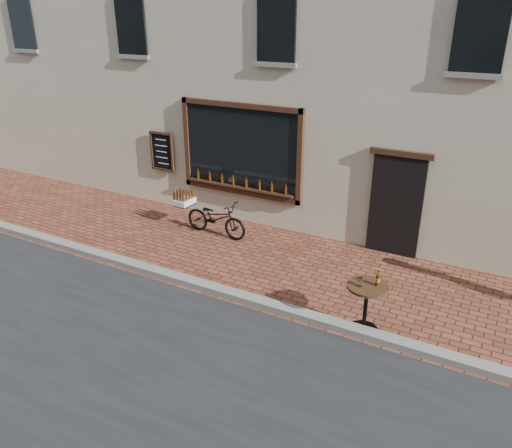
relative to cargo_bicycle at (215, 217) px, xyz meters
The scene contains 5 objects.
ground 3.19m from the cargo_bicycle, 50.01° to the right, with size 90.00×90.00×0.00m, color #592B1C.
kerb 3.03m from the cargo_bicycle, 47.56° to the right, with size 90.00×0.25×0.12m, color slate.
shop_building 6.45m from the cargo_bicycle, 63.56° to the left, with size 28.00×6.20×10.00m.
cargo_bicycle is the anchor object (origin of this frame).
bistro_table 4.77m from the cargo_bicycle, 25.71° to the right, with size 0.68×0.68×1.16m.
Camera 1 is at (4.03, -6.64, 4.96)m, focal length 35.00 mm.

